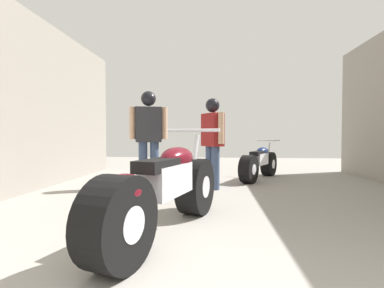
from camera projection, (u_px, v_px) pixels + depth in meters
The scene contains 6 objects.
ground_plane at pixel (224, 205), 3.93m from camera, with size 17.25×17.25×0.00m, color gray.
garage_partition_left at pixel (0, 96), 4.16m from camera, with size 0.08×7.90×3.13m, color gray.
motorcycle_maroon_cruiser at pixel (165, 192), 2.71m from camera, with size 0.99×2.25×1.06m.
motorcycle_black_naked at pixel (259, 163), 6.26m from camera, with size 1.10×1.78×0.89m.
mechanic_in_blue at pixel (212, 135), 5.12m from camera, with size 0.45×0.60×1.66m.
mechanic_with_helmet at pixel (149, 130), 5.25m from camera, with size 0.72×0.36×1.82m.
Camera 1 is at (-0.12, -0.34, 0.98)m, focal length 26.09 mm.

